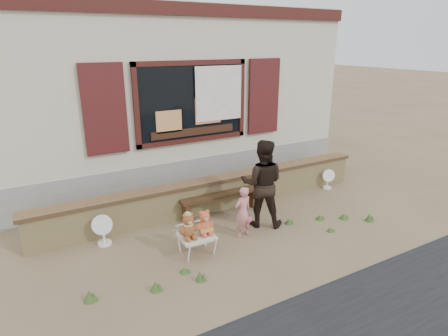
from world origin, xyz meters
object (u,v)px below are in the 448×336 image
teddy_bear_left (188,225)px  child (243,212)px  teddy_bear_right (204,222)px  folding_chair (197,237)px  adult (262,183)px  bench (220,198)px

teddy_bear_left → child: bearing=7.5°
teddy_bear_right → child: size_ratio=0.44×
folding_chair → teddy_bear_left: 0.28m
folding_chair → child: 0.97m
folding_chair → adult: size_ratio=0.33×
adult → child: bearing=58.3°
bench → child: child is taller
bench → child: size_ratio=1.84×
teddy_bear_right → child: child is taller
bench → child: (-0.11, -1.04, 0.15)m
child → bench: bearing=-103.2°
teddy_bear_left → adult: adult is taller
bench → adult: adult is taller
folding_chair → teddy_bear_left: teddy_bear_left is taller
bench → folding_chair: size_ratio=3.14×
folding_chair → teddy_bear_right: (0.14, -0.00, 0.24)m
child → adult: 0.68m
teddy_bear_left → child: 1.10m
folding_chair → teddy_bear_right: size_ratio=1.32×
child → adult: bearing=-164.9°
teddy_bear_right → adult: 1.42m
folding_chair → child: child is taller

